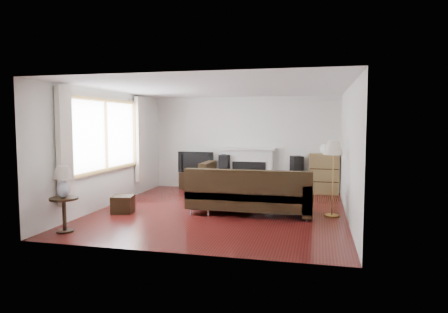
% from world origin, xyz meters
% --- Properties ---
extents(room, '(5.10, 5.60, 2.54)m').
position_xyz_m(room, '(0.00, 0.00, 1.25)').
color(room, '#4F1311').
rests_on(room, ground).
extents(window, '(0.12, 2.74, 1.54)m').
position_xyz_m(window, '(-2.45, -0.20, 1.55)').
color(window, olive).
rests_on(window, room).
extents(curtain_near, '(0.10, 0.35, 2.10)m').
position_xyz_m(curtain_near, '(-2.40, -1.72, 1.40)').
color(curtain_near, white).
rests_on(curtain_near, room).
extents(curtain_far, '(0.10, 0.35, 2.10)m').
position_xyz_m(curtain_far, '(-2.40, 1.32, 1.40)').
color(curtain_far, white).
rests_on(curtain_far, room).
extents(fireplace, '(1.40, 0.26, 1.15)m').
position_xyz_m(fireplace, '(0.15, 2.64, 0.57)').
color(fireplace, white).
rests_on(fireplace, room).
extents(tv_stand, '(0.92, 0.41, 0.46)m').
position_xyz_m(tv_stand, '(-1.28, 2.50, 0.23)').
color(tv_stand, black).
rests_on(tv_stand, ground).
extents(television, '(0.99, 0.13, 0.57)m').
position_xyz_m(television, '(-1.28, 2.50, 0.74)').
color(television, black).
rests_on(television, tv_stand).
extents(speaker_left, '(0.29, 0.34, 0.95)m').
position_xyz_m(speaker_left, '(-0.51, 2.55, 0.47)').
color(speaker_left, black).
rests_on(speaker_left, ground).
extents(speaker_right, '(0.37, 0.40, 0.95)m').
position_xyz_m(speaker_right, '(1.40, 2.52, 0.48)').
color(speaker_right, black).
rests_on(speaker_right, ground).
extents(bookshelf, '(0.75, 0.35, 1.03)m').
position_xyz_m(bookshelf, '(2.10, 2.53, 0.51)').
color(bookshelf, olive).
rests_on(bookshelf, ground).
extents(globe_lamp, '(0.24, 0.24, 0.24)m').
position_xyz_m(globe_lamp, '(2.10, 2.53, 1.15)').
color(globe_lamp, white).
rests_on(globe_lamp, bookshelf).
extents(sectional_sofa, '(2.66, 1.94, 0.86)m').
position_xyz_m(sectional_sofa, '(0.63, -0.11, 0.43)').
color(sectional_sofa, black).
rests_on(sectional_sofa, ground).
extents(coffee_table, '(1.15, 0.85, 0.40)m').
position_xyz_m(coffee_table, '(0.78, 1.20, 0.20)').
color(coffee_table, '#A37A4E').
rests_on(coffee_table, ground).
extents(footstool, '(0.48, 0.48, 0.34)m').
position_xyz_m(footstool, '(-1.88, -0.62, 0.17)').
color(footstool, black).
rests_on(footstool, ground).
extents(floor_lamp, '(0.38, 0.38, 1.47)m').
position_xyz_m(floor_lamp, '(2.22, 0.02, 0.74)').
color(floor_lamp, '#BE8E42').
rests_on(floor_lamp, ground).
extents(side_table, '(0.46, 0.46, 0.58)m').
position_xyz_m(side_table, '(-2.15, -2.15, 0.29)').
color(side_table, black).
rests_on(side_table, ground).
extents(table_lamp, '(0.33, 0.33, 0.53)m').
position_xyz_m(table_lamp, '(-2.15, -2.15, 0.84)').
color(table_lamp, silver).
rests_on(table_lamp, side_table).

